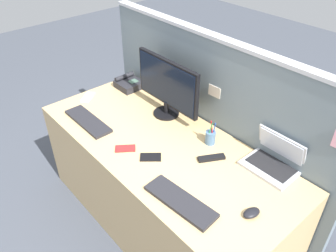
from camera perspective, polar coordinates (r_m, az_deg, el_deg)
name	(u,v)px	position (r m, az deg, el deg)	size (l,w,h in m)	color
ground_plane	(163,218)	(2.75, -0.81, -15.30)	(10.00, 10.00, 0.00)	#424751
desk	(163,184)	(2.47, -0.89, -9.81)	(1.89, 0.82, 0.75)	tan
cubicle_divider	(209,125)	(2.51, 6.86, 0.16)	(2.04, 0.08, 1.37)	slate
desktop_monitor	(167,85)	(2.39, -0.15, 6.88)	(0.59, 0.19, 0.43)	black
laptop	(274,159)	(2.12, 17.50, -5.39)	(0.31, 0.23, 0.22)	#B2B5BC
desk_phone	(129,84)	(2.87, -6.59, 7.11)	(0.20, 0.20, 0.09)	#232328
keyboard_main	(180,201)	(1.85, 2.09, -12.57)	(0.42, 0.14, 0.02)	#232328
keyboard_spare	(88,121)	(2.48, -13.35, 0.81)	(0.43, 0.13, 0.02)	#232328
computer_mouse_right_hand	(252,213)	(1.84, 13.91, -14.03)	(0.06, 0.10, 0.03)	black
pen_cup	(210,137)	(2.22, 7.16, -1.88)	(0.07, 0.07, 0.18)	#4C7093
cell_phone_red_case	(125,148)	(2.19, -7.20, -3.78)	(0.07, 0.13, 0.01)	#B22323
cell_phone_silver_slab	(88,97)	(2.79, -13.38, 4.77)	(0.07, 0.15, 0.01)	#B7BAC1
cell_phone_black_slab	(151,157)	(2.11, -2.94, -5.26)	(0.07, 0.13, 0.01)	black
tv_remote	(211,158)	(2.11, 7.34, -5.36)	(0.04, 0.17, 0.02)	black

